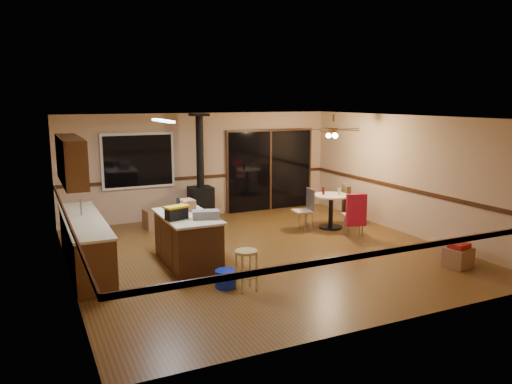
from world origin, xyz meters
TOP-DOWN VIEW (x-y plane):
  - floor at (0.00, 0.00)m, footprint 7.00×7.00m
  - ceiling at (0.00, 0.00)m, footprint 7.00×7.00m
  - wall_back at (0.00, 3.50)m, footprint 7.00×0.00m
  - wall_front at (0.00, -3.50)m, footprint 7.00×0.00m
  - wall_left at (-3.50, 0.00)m, footprint 0.00×7.00m
  - wall_right at (3.50, 0.00)m, footprint 0.00×7.00m
  - chair_rail at (0.00, 0.00)m, footprint 7.00×7.00m
  - window at (-1.60, 3.45)m, footprint 1.72×0.10m
  - sliding_door at (1.90, 3.45)m, footprint 2.52×0.10m
  - lower_cabinets at (-3.20, 0.50)m, footprint 0.60×3.00m
  - countertop at (-3.20, 0.50)m, footprint 0.64×3.04m
  - upper_cabinets at (-3.33, 0.70)m, footprint 0.35×2.00m
  - kitchen_island at (-1.50, 0.00)m, footprint 0.88×1.68m
  - wood_stove at (-0.20, 3.05)m, footprint 0.55×0.50m
  - ceiling_fan at (2.26, 1.05)m, footprint 0.24×0.24m
  - fluorescent_strip at (-1.80, 0.30)m, footprint 0.10×1.20m
  - toolbox_grey at (-1.28, -0.38)m, footprint 0.51×0.37m
  - toolbox_black at (-1.75, -0.23)m, footprint 0.41×0.29m
  - toolbox_yellow_lid at (-1.75, -0.23)m, footprint 0.47×0.33m
  - box_on_island at (-1.37, 0.37)m, footprint 0.25×0.33m
  - bottle_dark at (-1.54, 0.39)m, footprint 0.08×0.08m
  - bottle_pink at (-1.50, 0.10)m, footprint 0.08×0.08m
  - bottle_white at (-1.47, 0.41)m, footprint 0.08×0.08m
  - bar_stool at (-1.06, -1.61)m, footprint 0.46×0.46m
  - blue_bucket at (-1.31, -1.36)m, footprint 0.44×0.44m
  - dining_table at (2.26, 1.05)m, footprint 0.85×0.85m
  - glass_red at (2.11, 1.15)m, footprint 0.07×0.07m
  - glass_cream at (2.44, 1.00)m, footprint 0.08×0.08m
  - chair_left at (1.66, 1.14)m, footprint 0.45×0.45m
  - chair_near at (2.31, 0.18)m, footprint 0.53×0.56m
  - chair_right at (2.79, 1.17)m, footprint 0.58×0.56m
  - box_under_window at (-1.38, 2.73)m, footprint 0.60×0.50m
  - box_corner_a at (2.79, -2.20)m, footprint 0.52×0.46m
  - box_corner_b at (2.89, -1.99)m, footprint 0.50×0.45m
  - box_small_red at (2.79, -2.20)m, footprint 0.38×0.34m

SIDE VIEW (x-z plane):
  - floor at x=0.00m, z-range 0.00..0.00m
  - blue_bucket at x=-1.31m, z-range 0.00..0.28m
  - box_corner_a at x=2.79m, z-range 0.00..0.34m
  - box_corner_b at x=2.89m, z-range 0.00..0.37m
  - box_under_window at x=-1.38m, z-range 0.00..0.44m
  - bar_stool at x=-1.06m, z-range 0.00..0.64m
  - box_small_red at x=2.79m, z-range 0.34..0.43m
  - lower_cabinets at x=-3.20m, z-range 0.00..0.86m
  - kitchen_island at x=-1.50m, z-range 0.00..0.90m
  - dining_table at x=2.26m, z-range 0.14..0.92m
  - chair_left at x=1.66m, z-range 0.33..0.85m
  - chair_near at x=2.31m, z-range 0.25..0.95m
  - chair_right at x=2.79m, z-range 0.25..0.95m
  - wood_stove at x=-0.20m, z-range -0.53..1.99m
  - glass_cream at x=2.44m, z-range 0.78..0.93m
  - glass_red at x=2.11m, z-range 0.78..0.95m
  - countertop at x=-3.20m, z-range 0.86..0.90m
  - toolbox_grey at x=-1.28m, z-range 0.90..1.04m
  - bottle_white at x=-1.47m, z-range 0.90..1.10m
  - chair_rail at x=0.00m, z-range 0.96..1.04m
  - toolbox_black at x=-1.75m, z-range 0.90..1.10m
  - box_on_island at x=-1.37m, z-range 0.90..1.11m
  - bottle_pink at x=-1.50m, z-range 0.90..1.13m
  - bottle_dark at x=-1.54m, z-range 0.90..1.16m
  - sliding_door at x=1.90m, z-range 0.00..2.10m
  - toolbox_yellow_lid at x=-1.75m, z-range 1.10..1.14m
  - wall_back at x=0.00m, z-range -2.20..4.80m
  - wall_front at x=0.00m, z-range -2.20..4.80m
  - wall_left at x=-3.50m, z-range -2.20..4.80m
  - wall_right at x=3.50m, z-range -2.20..4.80m
  - window at x=-1.60m, z-range 0.84..2.16m
  - upper_cabinets at x=-3.33m, z-range 1.50..2.30m
  - ceiling_fan at x=2.26m, z-range 1.94..2.49m
  - fluorescent_strip at x=-1.80m, z-range 2.54..2.58m
  - ceiling at x=0.00m, z-range 2.60..2.60m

